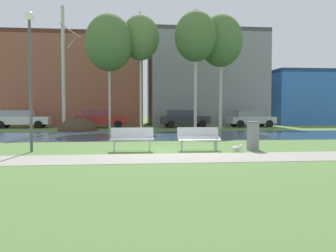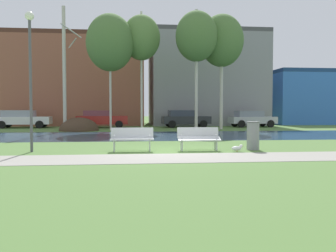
# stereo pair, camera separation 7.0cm
# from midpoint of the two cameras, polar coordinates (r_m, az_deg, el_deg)

# --- Properties ---
(ground_plane) EXTENTS (120.00, 120.00, 0.00)m
(ground_plane) POSITION_cam_midpoint_polar(r_m,az_deg,el_deg) (22.88, -2.88, -1.24)
(ground_plane) COLOR #517538
(paved_path_strip) EXTENTS (60.00, 2.24, 0.01)m
(paved_path_strip) POSITION_cam_midpoint_polar(r_m,az_deg,el_deg) (11.36, 0.52, -5.16)
(paved_path_strip) COLOR gray
(paved_path_strip) RESTS_ON ground
(river_band) EXTENTS (80.00, 7.56, 0.01)m
(river_band) POSITION_cam_midpoint_polar(r_m,az_deg,el_deg) (21.20, -2.61, -1.54)
(river_band) COLOR #284256
(river_band) RESTS_ON ground
(soil_mound) EXTENTS (2.88, 3.47, 1.94)m
(soil_mound) POSITION_cam_midpoint_polar(r_m,az_deg,el_deg) (27.09, -14.28, -0.71)
(soil_mound) COLOR #423021
(soil_mound) RESTS_ON ground
(bench_left) EXTENTS (1.61, 0.60, 0.87)m
(bench_left) POSITION_cam_midpoint_polar(r_m,az_deg,el_deg) (13.33, -5.93, -2.00)
(bench_left) COLOR silver
(bench_left) RESTS_ON ground
(bench_right) EXTENTS (1.61, 0.60, 0.87)m
(bench_right) POSITION_cam_midpoint_polar(r_m,az_deg,el_deg) (13.58, 4.79, -1.91)
(bench_right) COLOR silver
(bench_right) RESTS_ON ground
(trash_bin) EXTENTS (0.50, 0.50, 1.09)m
(trash_bin) POSITION_cam_midpoint_polar(r_m,az_deg,el_deg) (14.10, 13.33, -1.44)
(trash_bin) COLOR gray
(trash_bin) RESTS_ON ground
(seagull) EXTENTS (0.46, 0.17, 0.27)m
(seagull) POSITION_cam_midpoint_polar(r_m,az_deg,el_deg) (13.35, 10.90, -3.50)
(seagull) COLOR white
(seagull) RESTS_ON ground
(streetlamp) EXTENTS (0.32, 0.32, 5.09)m
(streetlamp) POSITION_cam_midpoint_polar(r_m,az_deg,el_deg) (13.99, -21.41, 10.15)
(streetlamp) COLOR #4C4C51
(streetlamp) RESTS_ON ground
(birch_far_left) EXTENTS (1.41, 2.20, 8.96)m
(birch_far_left) POSITION_cam_midpoint_polar(r_m,az_deg,el_deg) (26.94, -16.49, 8.99)
(birch_far_left) COLOR #BCB7A8
(birch_far_left) RESTS_ON ground
(birch_left) EXTENTS (3.56, 3.56, 8.68)m
(birch_left) POSITION_cam_midpoint_polar(r_m,az_deg,el_deg) (27.50, -9.50, 13.05)
(birch_left) COLOR beige
(birch_left) RESTS_ON ground
(birch_center_left) EXTENTS (2.90, 2.90, 9.08)m
(birch_center_left) POSITION_cam_midpoint_polar(r_m,az_deg,el_deg) (28.20, -4.52, 13.92)
(birch_center_left) COLOR beige
(birch_center_left) RESTS_ON ground
(birch_center) EXTENTS (3.15, 3.15, 9.03)m
(birch_center) POSITION_cam_midpoint_polar(r_m,az_deg,el_deg) (27.51, 4.38, 14.09)
(birch_center) COLOR beige
(birch_center) RESTS_ON ground
(birch_center_right) EXTENTS (3.42, 3.42, 9.00)m
(birch_center_right) POSITION_cam_midpoint_polar(r_m,az_deg,el_deg) (28.90, 8.39, 13.34)
(birch_center_right) COLOR beige
(birch_center_right) RESTS_ON ground
(parked_van_nearest_white) EXTENTS (4.56, 2.21, 1.50)m
(parked_van_nearest_white) POSITION_cam_midpoint_polar(r_m,az_deg,el_deg) (32.34, -22.61, 1.10)
(parked_van_nearest_white) COLOR silver
(parked_van_nearest_white) RESTS_ON ground
(parked_sedan_second_red) EXTENTS (4.32, 2.18, 1.47)m
(parked_sedan_second_red) POSITION_cam_midpoint_polar(r_m,az_deg,el_deg) (30.70, -10.88, 1.17)
(parked_sedan_second_red) COLOR maroon
(parked_sedan_second_red) RESTS_ON ground
(parked_hatch_third_dark) EXTENTS (4.23, 2.12, 1.49)m
(parked_hatch_third_dark) POSITION_cam_midpoint_polar(r_m,az_deg,el_deg) (31.16, 2.51, 1.24)
(parked_hatch_third_dark) COLOR #282B30
(parked_hatch_third_dark) RESTS_ON ground
(parked_wagon_fourth_silver) EXTENTS (4.11, 2.11, 1.44)m
(parked_wagon_fourth_silver) POSITION_cam_midpoint_polar(r_m,az_deg,el_deg) (32.43, 13.00, 1.19)
(parked_wagon_fourth_silver) COLOR #B2B5BC
(parked_wagon_fourth_silver) RESTS_ON ground
(building_brick_low) EXTENTS (13.64, 7.19, 8.91)m
(building_brick_low) POSITION_cam_midpoint_polar(r_m,az_deg,el_deg) (37.64, -14.83, 6.99)
(building_brick_low) COLOR brown
(building_brick_low) RESTS_ON ground
(building_grey_warehouse) EXTENTS (11.30, 9.94, 9.31)m
(building_grey_warehouse) POSITION_cam_midpoint_polar(r_m,az_deg,el_deg) (38.49, 5.48, 7.27)
(building_grey_warehouse) COLOR gray
(building_grey_warehouse) RESTS_ON ground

